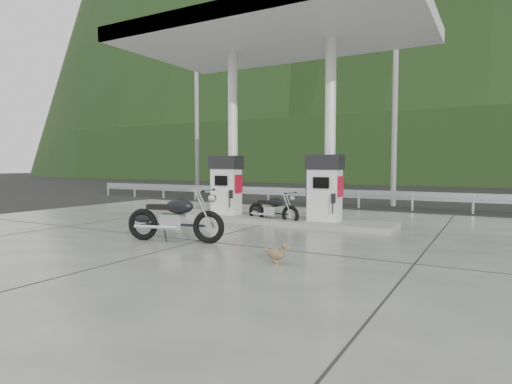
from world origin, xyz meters
The scene contains 17 objects.
ground centered at (0.00, 0.00, 0.00)m, with size 160.00×160.00×0.00m, color black.
forecourt_apron centered at (0.00, 0.00, 0.01)m, with size 18.00×14.00×0.02m, color slate.
pump_island centered at (0.00, 2.50, 0.10)m, with size 7.00×1.40×0.15m, color gray.
gas_pump_left centered at (-1.60, 2.50, 1.07)m, with size 0.95×0.55×1.80m, color white, non-canonical shape.
gas_pump_right centered at (1.60, 2.50, 1.07)m, with size 0.95×0.55×1.80m, color white, non-canonical shape.
canopy_column_left centered at (-1.60, 2.90, 2.67)m, with size 0.30×0.30×5.00m, color white.
canopy_column_right centered at (1.60, 2.90, 2.67)m, with size 0.30×0.30×5.00m, color white.
canopy_roof centered at (0.00, 2.50, 5.37)m, with size 8.50×5.00×0.40m, color white.
guardrail centered at (0.00, 8.00, 0.71)m, with size 26.00×0.16×1.42m, color #ABAFB3, non-canonical shape.
road centered at (0.00, 11.50, 0.00)m, with size 60.00×7.00×0.01m, color black.
utility_pole_a centered at (-8.00, 9.50, 4.00)m, with size 0.22×0.22×8.00m, color gray.
utility_pole_b centered at (2.00, 9.50, 4.00)m, with size 0.22×0.22×8.00m, color gray.
tree_band centered at (0.00, 30.00, 3.00)m, with size 80.00×6.00×6.00m, color black.
forested_hills centered at (0.00, 60.00, 0.00)m, with size 100.00×40.00×140.00m, color black, non-canonical shape.
motorcycle_left centered at (0.12, 2.31, 0.42)m, with size 1.69×0.53×0.80m, color black, non-canonical shape.
motorcycle_right centered at (-0.43, -1.31, 0.52)m, with size 2.13×0.67×1.01m, color black, non-canonical shape.
duck centered at (2.44, -2.12, 0.18)m, with size 0.45×0.13×0.32m, color brown, non-canonical shape.
Camera 1 is at (5.65, -8.53, 1.70)m, focal length 30.00 mm.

